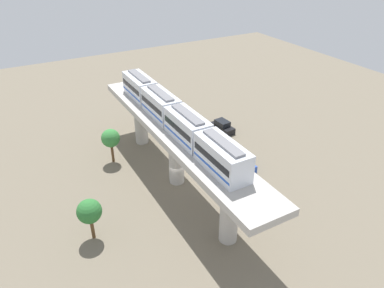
% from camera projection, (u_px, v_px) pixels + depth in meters
% --- Properties ---
extents(ground_plane, '(120.00, 120.00, 0.00)m').
position_uv_depth(ground_plane, '(177.00, 181.00, 46.42)').
color(ground_plane, '#706654').
extents(viaduct, '(5.20, 35.80, 7.65)m').
position_uv_depth(viaduct, '(176.00, 141.00, 43.41)').
color(viaduct, '#B7B2AA').
rests_on(viaduct, ground).
extents(train, '(2.64, 27.45, 3.24)m').
position_uv_depth(train, '(173.00, 115.00, 42.16)').
color(train, silver).
rests_on(train, viaduct).
extents(parked_car_blue, '(1.88, 4.23, 1.76)m').
position_uv_depth(parked_car_blue, '(242.00, 162.00, 48.90)').
color(parked_car_blue, '#284CB7').
rests_on(parked_car_blue, ground).
extents(parked_car_black, '(2.23, 4.37, 1.76)m').
position_uv_depth(parked_car_black, '(223.00, 127.00, 57.94)').
color(parked_car_black, black).
rests_on(parked_car_black, ground).
extents(tree_near_viaduct, '(2.54, 2.54, 4.83)m').
position_uv_depth(tree_near_viaduct, '(89.00, 212.00, 36.05)').
color(tree_near_viaduct, brown).
rests_on(tree_near_viaduct, ground).
extents(tree_mid_lot, '(2.99, 2.99, 4.50)m').
position_uv_depth(tree_mid_lot, '(168.00, 108.00, 58.73)').
color(tree_mid_lot, brown).
rests_on(tree_mid_lot, ground).
extents(tree_far_corner, '(2.52, 2.52, 5.00)m').
position_uv_depth(tree_far_corner, '(111.00, 138.00, 48.61)').
color(tree_far_corner, brown).
rests_on(tree_far_corner, ground).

